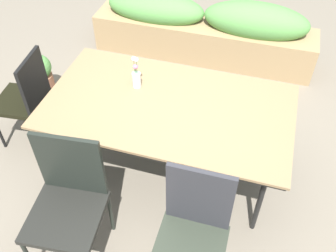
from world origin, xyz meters
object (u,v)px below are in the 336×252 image
dining_table (168,109)px  flower_vase (136,76)px  chair_end_left (26,96)px  chair_near_right (193,230)px  potted_plant (41,76)px  chair_near_left (68,198)px  planter_box (204,30)px

dining_table → flower_vase: size_ratio=6.75×
chair_end_left → chair_near_right: size_ratio=0.91×
chair_near_right → potted_plant: 2.45m
chair_end_left → potted_plant: 0.66m
chair_near_left → potted_plant: 1.83m
chair_near_right → planter_box: chair_near_right is taller
chair_near_left → flower_vase: 1.06m
chair_end_left → chair_near_left: chair_near_left is taller
chair_near_right → potted_plant: bearing=-36.8°
chair_near_left → planter_box: chair_near_left is taller
chair_near_right → chair_near_left: bearing=-1.0°
dining_table → chair_near_right: size_ratio=1.88×
dining_table → potted_plant: dining_table is taller
chair_near_left → chair_near_right: chair_near_right is taller
chair_end_left → planter_box: chair_end_left is taller
planter_box → chair_near_left: bearing=-97.2°
chair_end_left → chair_near_left: 1.22m
chair_near_left → potted_plant: chair_near_left is taller
planter_box → potted_plant: planter_box is taller
dining_table → potted_plant: size_ratio=3.78×
chair_end_left → potted_plant: bearing=18.0°
chair_near_right → flower_vase: 1.27m
flower_vase → chair_near_right: bearing=-54.4°
dining_table → planter_box: bearing=93.1°
dining_table → potted_plant: (-1.54, 0.57, -0.44)m
chair_near_right → flower_vase: bearing=-55.0°
dining_table → planter_box: 1.81m
chair_near_left → planter_box: bearing=-103.2°
flower_vase → planter_box: (0.20, 1.64, -0.49)m
chair_near_right → chair_end_left: bearing=-27.7°
dining_table → chair_near_right: chair_near_right is taller
chair_near_right → dining_table: bearing=-64.7°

